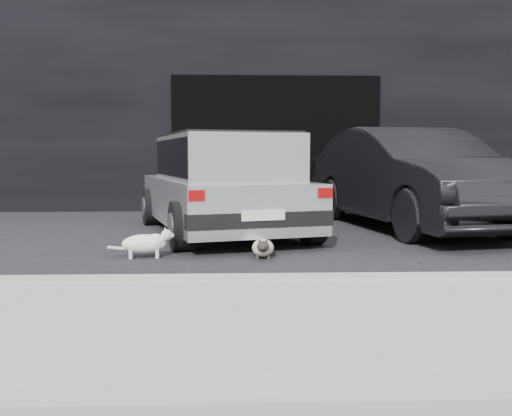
{
  "coord_description": "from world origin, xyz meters",
  "views": [
    {
      "loc": [
        0.2,
        -7.04,
        1.07
      ],
      "look_at": [
        0.42,
        -1.02,
        0.52
      ],
      "focal_mm": 40.0,
      "sensor_mm": 36.0,
      "label": 1
    }
  ],
  "objects_px": {
    "silver_hatchback": "(222,180)",
    "second_car": "(412,178)",
    "cat_white": "(147,243)",
    "cat_siamese": "(263,248)"
  },
  "relations": [
    {
      "from": "silver_hatchback",
      "to": "cat_white",
      "type": "bearing_deg",
      "value": -128.53
    },
    {
      "from": "cat_white",
      "to": "cat_siamese",
      "type": "bearing_deg",
      "value": 81.76
    },
    {
      "from": "silver_hatchback",
      "to": "second_car",
      "type": "xyz_separation_m",
      "value": [
        2.77,
        0.48,
        -0.0
      ]
    },
    {
      "from": "second_car",
      "to": "cat_white",
      "type": "bearing_deg",
      "value": -157.83
    },
    {
      "from": "second_car",
      "to": "cat_white",
      "type": "distance_m",
      "value": 4.24
    },
    {
      "from": "silver_hatchback",
      "to": "second_car",
      "type": "relative_size",
      "value": 0.89
    },
    {
      "from": "cat_siamese",
      "to": "cat_white",
      "type": "relative_size",
      "value": 1.01
    },
    {
      "from": "cat_siamese",
      "to": "cat_white",
      "type": "xyz_separation_m",
      "value": [
        -1.22,
        0.05,
        0.05
      ]
    },
    {
      "from": "cat_white",
      "to": "silver_hatchback",
      "type": "bearing_deg",
      "value": 151.25
    },
    {
      "from": "second_car",
      "to": "cat_siamese",
      "type": "relative_size",
      "value": 6.54
    }
  ]
}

